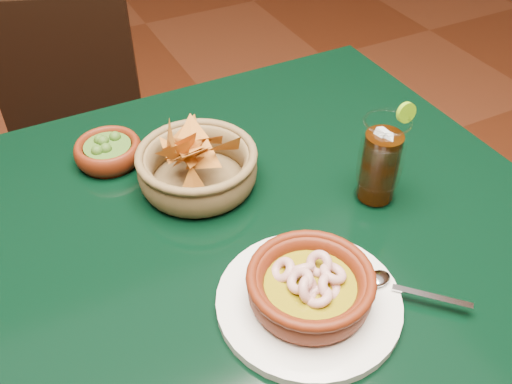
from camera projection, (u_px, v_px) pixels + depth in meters
name	position (u px, v px, depth m)	size (l,w,h in m)	color
dining_table	(172.00, 287.00, 0.90)	(1.20, 0.80, 0.75)	black
dining_chair	(73.00, 153.00, 1.49)	(0.49, 0.49, 0.83)	black
shrimp_plate	(310.00, 290.00, 0.73)	(0.30, 0.24, 0.07)	silver
chip_basket	(197.00, 166.00, 0.92)	(0.23, 0.23, 0.14)	brown
guacamole_ramekin	(108.00, 151.00, 0.97)	(0.13, 0.13, 0.05)	#4C1608
cola_drink	(380.00, 161.00, 0.87)	(0.14, 0.14, 0.17)	white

